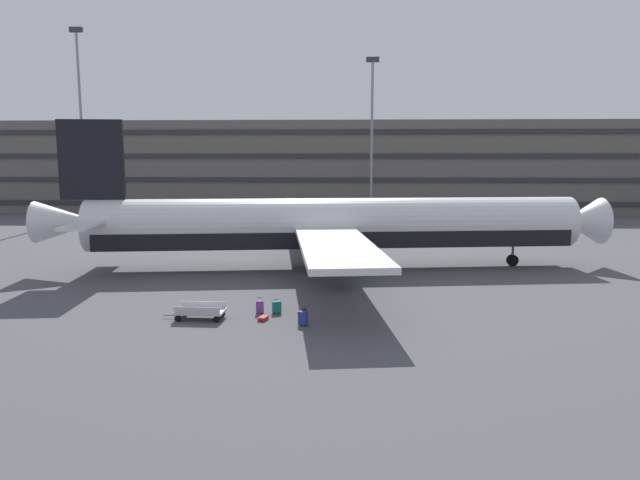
% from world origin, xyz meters
% --- Properties ---
extents(ground_plane, '(600.00, 600.00, 0.00)m').
position_xyz_m(ground_plane, '(0.00, 0.00, 0.00)').
color(ground_plane, '#4C4C51').
extents(terminal_structure, '(172.64, 15.82, 14.15)m').
position_xyz_m(terminal_structure, '(0.00, 49.59, 7.08)').
color(terminal_structure, '#605B56').
rests_on(terminal_structure, ground_plane).
extents(airliner, '(43.81, 35.57, 11.33)m').
position_xyz_m(airliner, '(-5.45, -0.75, 3.35)').
color(airliner, silver).
rests_on(airliner, ground_plane).
extents(light_mast_far_left, '(1.80, 0.50, 26.66)m').
position_xyz_m(light_mast_far_left, '(-41.96, 37.36, 15.08)').
color(light_mast_far_left, gray).
rests_on(light_mast_far_left, ground_plane).
extents(light_mast_left, '(1.80, 0.50, 22.34)m').
position_xyz_m(light_mast_left, '(-0.52, 37.36, 12.87)').
color(light_mast_left, gray).
rests_on(light_mast_left, ground_plane).
extents(suitcase_scuffed, '(0.52, 0.44, 0.84)m').
position_xyz_m(suitcase_scuffed, '(-6.52, -16.17, 0.40)').
color(suitcase_scuffed, navy).
rests_on(suitcase_scuffed, ground_plane).
extents(suitcase_red, '(0.45, 0.29, 0.93)m').
position_xyz_m(suitcase_red, '(-9.06, -13.96, 0.38)').
color(suitcase_red, '#72388C').
rests_on(suitcase_red, ground_plane).
extents(suitcase_large, '(0.52, 0.74, 0.21)m').
position_xyz_m(suitcase_large, '(-8.69, -15.29, 0.10)').
color(suitcase_large, '#B21E23').
rests_on(suitcase_large, ground_plane).
extents(suitcase_teal, '(0.53, 0.45, 0.79)m').
position_xyz_m(suitcase_teal, '(-8.14, -13.86, 0.36)').
color(suitcase_teal, '#147266').
rests_on(suitcase_teal, ground_plane).
extents(backpack_navy, '(0.41, 0.27, 0.54)m').
position_xyz_m(backpack_navy, '(-6.59, -14.43, 0.24)').
color(backpack_navy, navy).
rests_on(backpack_navy, ground_plane).
extents(baggage_cart, '(3.32, 1.39, 0.82)m').
position_xyz_m(baggage_cart, '(-12.10, -15.21, 0.43)').
color(baggage_cart, '#B7B7BC').
rests_on(baggage_cart, ground_plane).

